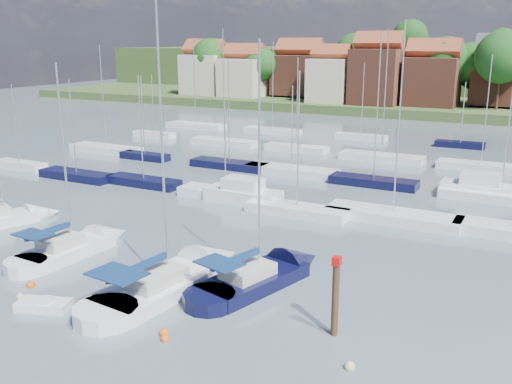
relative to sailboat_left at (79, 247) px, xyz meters
The scene contains 15 objects.
ground 37.49m from the sailboat_left, 75.61° to the left, with size 260.00×260.00×0.00m, color #475861.
sailboat_left is the anchor object (origin of this frame).
sailboat_centre 9.38m from the sailboat_left, ahead, with size 4.89×13.46×17.80m.
sailboat_navy 13.94m from the sailboat_left, ahead, with size 5.79×11.62×15.58m.
sailboat_far 9.81m from the sailboat_left, 167.29° to the left, with size 5.62×9.07×11.87m.
tender 8.82m from the sailboat_left, 58.00° to the right, with size 3.14×2.21×0.62m.
timber_piling 19.94m from the sailboat_left, ahead, with size 0.40×0.40×6.42m.
buoy_c 5.98m from the sailboat_left, 73.53° to the right, with size 0.53×0.53×0.53m, color #D85914.
buoy_d 14.49m from the sailboat_left, 29.53° to the right, with size 0.48×0.48×0.48m, color #D85914.
buoy_e 12.64m from the sailboat_left, 11.64° to the left, with size 0.53×0.53×0.53m, color #D85914.
buoy_f 22.07m from the sailboat_left, 13.88° to the right, with size 0.50×0.50×0.50m, color beige.
buoy_g 7.56m from the sailboat_left, 71.25° to the right, with size 0.42×0.42×0.42m, color beige.
buoy_h 13.95m from the sailboat_left, 28.83° to the right, with size 0.51×0.51×0.51m, color #D85914.
marina_field 33.40m from the sailboat_left, 70.36° to the left, with size 79.62×41.41×15.93m.
far_shore_town 129.56m from the sailboat_left, 84.88° to the left, with size 212.46×90.00×22.27m.
Camera 1 is at (18.92, -23.61, 14.27)m, focal length 40.00 mm.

